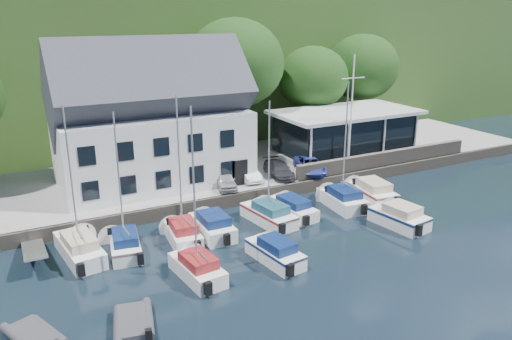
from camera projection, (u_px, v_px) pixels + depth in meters
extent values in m
plane|color=black|center=(358.00, 261.00, 28.75)|extent=(180.00, 180.00, 0.00)
cube|color=gray|center=(231.00, 171.00, 43.38)|extent=(60.00, 13.00, 1.00)
cube|color=#61594E|center=(266.00, 194.00, 37.89)|extent=(60.00, 0.30, 1.00)
cube|color=#2E491B|center=(112.00, 49.00, 78.68)|extent=(160.00, 75.00, 16.00)
cube|color=#61594E|center=(386.00, 158.00, 43.17)|extent=(18.00, 0.50, 1.20)
imported|color=silver|center=(225.00, 180.00, 37.67)|extent=(2.18, 3.68, 1.18)
imported|color=white|center=(247.00, 172.00, 39.47)|extent=(1.67, 3.75, 1.20)
imported|color=#333338|center=(279.00, 169.00, 40.29)|extent=(2.24, 4.20, 1.16)
imported|color=#313F98|center=(310.00, 164.00, 41.23)|extent=(2.69, 4.15, 1.32)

